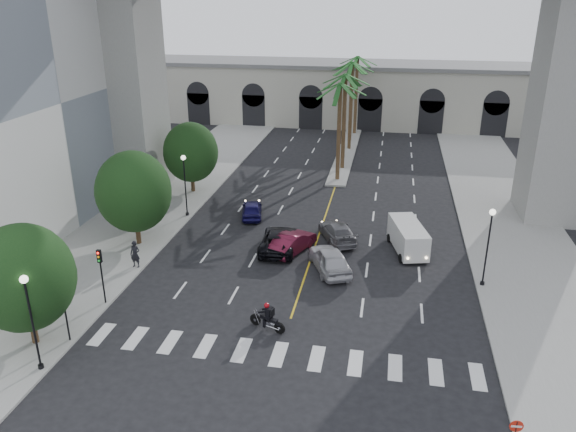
# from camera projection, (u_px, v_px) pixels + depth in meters

# --- Properties ---
(ground) EXTENTS (140.00, 140.00, 0.00)m
(ground) POSITION_uv_depth(u_px,v_px,m) (284.00, 338.00, 30.68)
(ground) COLOR black
(ground) RESTS_ON ground
(sidewalk_left) EXTENTS (8.00, 100.00, 0.15)m
(sidewalk_left) POSITION_uv_depth(u_px,v_px,m) (142.00, 217.00, 46.89)
(sidewalk_left) COLOR gray
(sidewalk_left) RESTS_ON ground
(sidewalk_right) EXTENTS (8.00, 100.00, 0.15)m
(sidewalk_right) POSITION_uv_depth(u_px,v_px,m) (520.00, 245.00, 41.77)
(sidewalk_right) COLOR gray
(sidewalk_right) RESTS_ON ground
(median) EXTENTS (2.00, 24.00, 0.20)m
(median) POSITION_uv_depth(u_px,v_px,m) (346.00, 153.00, 65.31)
(median) COLOR gray
(median) RESTS_ON ground
(pier_building) EXTENTS (71.00, 10.50, 8.50)m
(pier_building) POSITION_uv_depth(u_px,v_px,m) (358.00, 93.00, 79.27)
(pier_building) COLOR #AFAC9D
(pier_building) RESTS_ON ground
(palm_a) EXTENTS (3.20, 3.20, 10.30)m
(palm_a) POSITION_uv_depth(u_px,v_px,m) (340.00, 89.00, 52.84)
(palm_a) COLOR #47331E
(palm_a) RESTS_ON ground
(palm_b) EXTENTS (3.20, 3.20, 10.60)m
(palm_b) POSITION_uv_depth(u_px,v_px,m) (345.00, 80.00, 56.37)
(palm_b) COLOR #47331E
(palm_b) RESTS_ON ground
(palm_c) EXTENTS (3.20, 3.20, 10.10)m
(palm_c) POSITION_uv_depth(u_px,v_px,m) (346.00, 79.00, 60.24)
(palm_c) COLOR #47331E
(palm_c) RESTS_ON ground
(palm_d) EXTENTS (3.20, 3.20, 10.90)m
(palm_d) POSITION_uv_depth(u_px,v_px,m) (352.00, 67.00, 63.56)
(palm_d) COLOR #47331E
(palm_d) RESTS_ON ground
(palm_e) EXTENTS (3.20, 3.20, 10.40)m
(palm_e) POSITION_uv_depth(u_px,v_px,m) (353.00, 67.00, 67.42)
(palm_e) COLOR #47331E
(palm_e) RESTS_ON ground
(palm_f) EXTENTS (3.20, 3.20, 10.70)m
(palm_f) POSITION_uv_depth(u_px,v_px,m) (358.00, 61.00, 70.92)
(palm_f) COLOR #47331E
(palm_f) RESTS_ON ground
(street_tree_near) EXTENTS (5.20, 5.20, 6.89)m
(street_tree_near) POSITION_uv_depth(u_px,v_px,m) (23.00, 278.00, 28.66)
(street_tree_near) COLOR #382616
(street_tree_near) RESTS_ON ground
(street_tree_mid) EXTENTS (5.44, 5.44, 7.21)m
(street_tree_mid) POSITION_uv_depth(u_px,v_px,m) (134.00, 192.00, 40.45)
(street_tree_mid) COLOR #382616
(street_tree_mid) RESTS_ON ground
(street_tree_far) EXTENTS (5.04, 5.04, 6.68)m
(street_tree_far) POSITION_uv_depth(u_px,v_px,m) (191.00, 152.00, 51.52)
(street_tree_far) COLOR #382616
(street_tree_far) RESTS_ON ground
(lamp_post_left_near) EXTENTS (0.40, 0.40, 5.35)m
(lamp_post_left_near) POSITION_uv_depth(u_px,v_px,m) (31.00, 315.00, 26.86)
(lamp_post_left_near) COLOR black
(lamp_post_left_near) RESTS_ON ground
(lamp_post_left_far) EXTENTS (0.40, 0.40, 5.35)m
(lamp_post_left_far) POSITION_uv_depth(u_px,v_px,m) (185.00, 180.00, 46.02)
(lamp_post_left_far) COLOR black
(lamp_post_left_far) RESTS_ON ground
(lamp_post_right) EXTENTS (0.40, 0.40, 5.35)m
(lamp_post_right) POSITION_uv_depth(u_px,v_px,m) (488.00, 241.00, 34.83)
(lamp_post_right) COLOR black
(lamp_post_right) RESTS_ON ground
(traffic_signal_near) EXTENTS (0.25, 0.18, 3.65)m
(traffic_signal_near) POSITION_uv_depth(u_px,v_px,m) (64.00, 302.00, 29.39)
(traffic_signal_near) COLOR black
(traffic_signal_near) RESTS_ON ground
(traffic_signal_far) EXTENTS (0.25, 0.18, 3.65)m
(traffic_signal_far) POSITION_uv_depth(u_px,v_px,m) (101.00, 267.00, 33.04)
(traffic_signal_far) COLOR black
(traffic_signal_far) RESTS_ON ground
(motorcycle_rider) EXTENTS (2.19, 1.00, 1.67)m
(motorcycle_rider) POSITION_uv_depth(u_px,v_px,m) (268.00, 318.00, 31.19)
(motorcycle_rider) COLOR black
(motorcycle_rider) RESTS_ON ground
(car_a) EXTENTS (3.77, 5.27, 1.67)m
(car_a) POSITION_uv_depth(u_px,v_px,m) (330.00, 259.00, 37.85)
(car_a) COLOR #B2B2B7
(car_a) RESTS_ON ground
(car_b) EXTENTS (3.15, 4.81, 1.50)m
(car_b) POSITION_uv_depth(u_px,v_px,m) (292.00, 242.00, 40.59)
(car_b) COLOR #511023
(car_b) RESTS_ON ground
(car_c) EXTENTS (2.81, 5.52, 1.49)m
(car_c) POSITION_uv_depth(u_px,v_px,m) (279.00, 240.00, 40.97)
(car_c) COLOR black
(car_c) RESTS_ON ground
(car_d) EXTENTS (3.73, 5.27, 1.42)m
(car_d) POSITION_uv_depth(u_px,v_px,m) (337.00, 231.00, 42.53)
(car_d) COLOR slate
(car_d) RESTS_ON ground
(car_e) EXTENTS (2.50, 4.31, 1.38)m
(car_e) POSITION_uv_depth(u_px,v_px,m) (252.00, 209.00, 46.93)
(car_e) COLOR #140F49
(car_e) RESTS_ON ground
(cargo_van) EXTENTS (3.01, 5.25, 2.11)m
(cargo_van) POSITION_uv_depth(u_px,v_px,m) (408.00, 237.00, 40.43)
(cargo_van) COLOR silver
(cargo_van) RESTS_ON ground
(pedestrian_a) EXTENTS (0.71, 0.49, 1.89)m
(pedestrian_a) POSITION_uv_depth(u_px,v_px,m) (135.00, 254.00, 37.96)
(pedestrian_a) COLOR black
(pedestrian_a) RESTS_ON sidewalk_left
(pedestrian_b) EXTENTS (1.09, 1.05, 1.76)m
(pedestrian_b) POSITION_uv_depth(u_px,v_px,m) (67.00, 263.00, 36.84)
(pedestrian_b) COLOR black
(pedestrian_b) RESTS_ON sidewalk_left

